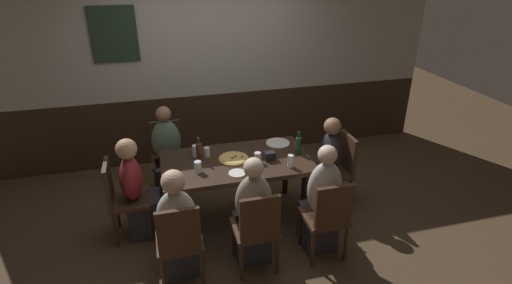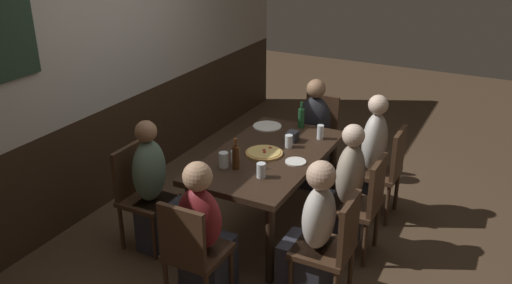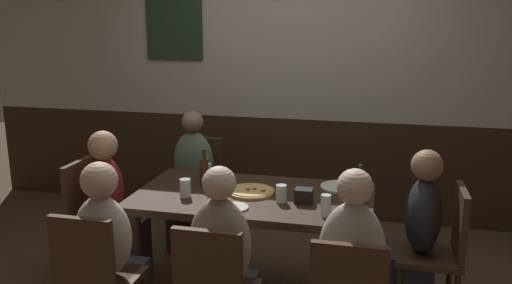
{
  "view_description": "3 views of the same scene",
  "coord_description": "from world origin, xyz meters",
  "px_view_note": "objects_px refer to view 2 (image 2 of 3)",
  "views": [
    {
      "loc": [
        -0.75,
        -3.65,
        2.74
      ],
      "look_at": [
        0.21,
        -0.02,
        0.94
      ],
      "focal_mm": 27.84,
      "sensor_mm": 36.0,
      "label": 1
    },
    {
      "loc": [
        -3.79,
        -1.84,
        2.67
      ],
      "look_at": [
        -0.11,
        0.06,
        0.88
      ],
      "focal_mm": 37.91,
      "sensor_mm": 36.0,
      "label": 2
    },
    {
      "loc": [
        0.79,
        -3.2,
        1.89
      ],
      "look_at": [
        0.01,
        0.04,
        1.09
      ],
      "focal_mm": 36.65,
      "sensor_mm": 36.0,
      "label": 3
    }
  ],
  "objects_px": {
    "highball_clear": "(224,161)",
    "person_left_near": "(311,241)",
    "chair_head_east": "(318,132)",
    "beer_bottle_green": "(301,117)",
    "beer_glass_tall": "(289,142)",
    "person_right_near": "(368,164)",
    "pizza": "(264,153)",
    "person_head_west": "(204,240)",
    "plate_white_small": "(296,162)",
    "chair_mid_near": "(362,201)",
    "tumbler_water": "(235,157)",
    "condiment_caddy": "(293,136)",
    "beer_bottle_brown": "(236,157)",
    "person_mid_near": "(343,199)",
    "person_left_far": "(156,197)",
    "chair_head_west": "(192,250)",
    "plate_white_large": "(267,126)",
    "chair_left_near": "(333,244)",
    "beer_glass_half": "(261,171)",
    "dining_table": "(268,163)",
    "chair_left_far": "(140,191)",
    "chair_right_near": "(385,168)",
    "person_head_east": "(312,140)",
    "tumbler_short": "(320,133)"
  },
  "relations": [
    {
      "from": "person_right_near",
      "to": "beer_glass_tall",
      "type": "distance_m",
      "value": 0.82
    },
    {
      "from": "chair_left_near",
      "to": "beer_glass_half",
      "type": "height_order",
      "value": "chair_left_near"
    },
    {
      "from": "chair_right_near",
      "to": "tumbler_water",
      "type": "distance_m",
      "value": 1.44
    },
    {
      "from": "person_right_near",
      "to": "plate_white_large",
      "type": "xyz_separation_m",
      "value": [
        -0.14,
        0.97,
        0.25
      ]
    },
    {
      "from": "beer_glass_tall",
      "to": "condiment_caddy",
      "type": "distance_m",
      "value": 0.14
    },
    {
      "from": "person_right_near",
      "to": "person_left_far",
      "type": "xyz_separation_m",
      "value": [
        -1.38,
        1.38,
        -0.01
      ]
    },
    {
      "from": "chair_head_east",
      "to": "person_head_east",
      "type": "relative_size",
      "value": 0.79
    },
    {
      "from": "highball_clear",
      "to": "person_left_near",
      "type": "bearing_deg",
      "value": -108.09
    },
    {
      "from": "person_right_near",
      "to": "beer_bottle_green",
      "type": "relative_size",
      "value": 4.6
    },
    {
      "from": "person_mid_near",
      "to": "plate_white_large",
      "type": "bearing_deg",
      "value": 60.35
    },
    {
      "from": "highball_clear",
      "to": "condiment_caddy",
      "type": "relative_size",
      "value": 1.16
    },
    {
      "from": "beer_glass_tall",
      "to": "highball_clear",
      "type": "xyz_separation_m",
      "value": [
        -0.61,
        0.31,
        0.01
      ]
    },
    {
      "from": "chair_head_east",
      "to": "person_left_far",
      "type": "height_order",
      "value": "person_left_far"
    },
    {
      "from": "highball_clear",
      "to": "beer_bottle_green",
      "type": "height_order",
      "value": "beer_bottle_green"
    },
    {
      "from": "chair_head_west",
      "to": "beer_glass_half",
      "type": "height_order",
      "value": "chair_head_west"
    },
    {
      "from": "beer_glass_half",
      "to": "plate_white_large",
      "type": "distance_m",
      "value": 1.07
    },
    {
      "from": "person_head_east",
      "to": "beer_glass_half",
      "type": "bearing_deg",
      "value": -174.27
    },
    {
      "from": "beer_bottle_green",
      "to": "beer_glass_half",
      "type": "bearing_deg",
      "value": -173.11
    },
    {
      "from": "pizza",
      "to": "plate_white_large",
      "type": "distance_m",
      "value": 0.63
    },
    {
      "from": "person_head_west",
      "to": "beer_glass_tall",
      "type": "relative_size",
      "value": 9.91
    },
    {
      "from": "condiment_caddy",
      "to": "beer_bottle_brown",
      "type": "bearing_deg",
      "value": 166.17
    },
    {
      "from": "chair_left_far",
      "to": "person_head_west",
      "type": "height_order",
      "value": "person_head_west"
    },
    {
      "from": "person_head_west",
      "to": "plate_white_large",
      "type": "height_order",
      "value": "person_head_west"
    },
    {
      "from": "person_left_near",
      "to": "person_mid_near",
      "type": "relative_size",
      "value": 0.98
    },
    {
      "from": "chair_mid_near",
      "to": "highball_clear",
      "type": "height_order",
      "value": "chair_mid_near"
    },
    {
      "from": "person_left_near",
      "to": "beer_bottle_brown",
      "type": "relative_size",
      "value": 4.27
    },
    {
      "from": "chair_head_west",
      "to": "person_mid_near",
      "type": "distance_m",
      "value": 1.39
    },
    {
      "from": "person_left_near",
      "to": "pizza",
      "type": "relative_size",
      "value": 3.5
    },
    {
      "from": "person_mid_near",
      "to": "plate_white_small",
      "type": "xyz_separation_m",
      "value": [
        -0.05,
        0.41,
        0.27
      ]
    },
    {
      "from": "person_head_west",
      "to": "plate_white_small",
      "type": "relative_size",
      "value": 6.38
    },
    {
      "from": "person_head_west",
      "to": "person_mid_near",
      "type": "distance_m",
      "value": 1.25
    },
    {
      "from": "chair_mid_near",
      "to": "tumbler_water",
      "type": "relative_size",
      "value": 8.34
    },
    {
      "from": "tumbler_water",
      "to": "condiment_caddy",
      "type": "height_order",
      "value": "tumbler_water"
    },
    {
      "from": "person_left_far",
      "to": "pizza",
      "type": "bearing_deg",
      "value": -44.76
    },
    {
      "from": "tumbler_short",
      "to": "plate_white_small",
      "type": "relative_size",
      "value": 0.76
    },
    {
      "from": "chair_head_west",
      "to": "pizza",
      "type": "distance_m",
      "value": 1.21
    },
    {
      "from": "chair_mid_near",
      "to": "tumbler_water",
      "type": "xyz_separation_m",
      "value": [
        -0.29,
        1.02,
        0.29
      ]
    },
    {
      "from": "chair_head_east",
      "to": "beer_bottle_green",
      "type": "bearing_deg",
      "value": -178.66
    },
    {
      "from": "dining_table",
      "to": "chair_head_west",
      "type": "xyz_separation_m",
      "value": [
        -1.2,
        0.0,
        -0.16
      ]
    },
    {
      "from": "chair_left_near",
      "to": "beer_bottle_brown",
      "type": "xyz_separation_m",
      "value": [
        0.32,
        0.96,
        0.35
      ]
    },
    {
      "from": "chair_right_near",
      "to": "tumbler_water",
      "type": "height_order",
      "value": "chair_right_near"
    },
    {
      "from": "person_left_far",
      "to": "beer_bottle_brown",
      "type": "distance_m",
      "value": 0.76
    },
    {
      "from": "plate_white_large",
      "to": "chair_right_near",
      "type": "bearing_deg",
      "value": -82.99
    },
    {
      "from": "dining_table",
      "to": "beer_glass_half",
      "type": "xyz_separation_m",
      "value": [
        -0.42,
        -0.15,
        0.14
      ]
    },
    {
      "from": "person_head_east",
      "to": "person_left_far",
      "type": "distance_m",
      "value": 1.86
    },
    {
      "from": "chair_left_far",
      "to": "beer_bottle_brown",
      "type": "relative_size",
      "value": 3.36
    },
    {
      "from": "chair_right_near",
      "to": "chair_left_near",
      "type": "bearing_deg",
      "value": 180.0
    },
    {
      "from": "tumbler_water",
      "to": "plate_white_small",
      "type": "distance_m",
      "value": 0.51
    },
    {
      "from": "person_left_near",
      "to": "tumbler_water",
      "type": "relative_size",
      "value": 10.59
    },
    {
      "from": "beer_glass_tall",
      "to": "plate_white_small",
      "type": "distance_m",
      "value": 0.32
    }
  ]
}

